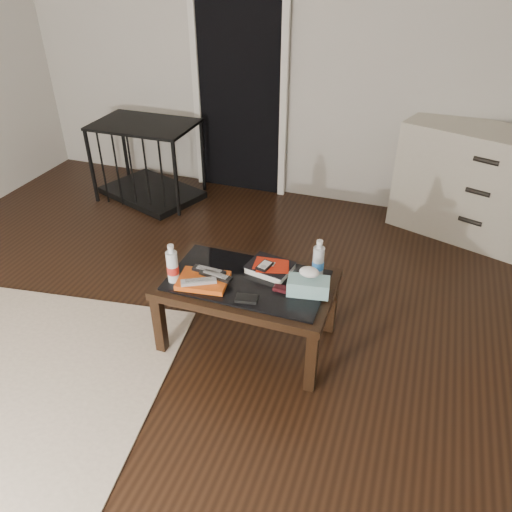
% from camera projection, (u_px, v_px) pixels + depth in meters
% --- Properties ---
extents(ground, '(5.00, 5.00, 0.00)m').
position_uv_depth(ground, '(158.00, 365.00, 2.94)').
color(ground, black).
rests_on(ground, ground).
extents(room_shell, '(5.00, 5.00, 5.00)m').
position_uv_depth(room_shell, '(116.00, 84.00, 2.06)').
color(room_shell, beige).
rests_on(room_shell, ground).
extents(doorway, '(0.90, 0.08, 2.07)m').
position_uv_depth(doorway, '(240.00, 82.00, 4.45)').
color(doorway, black).
rests_on(doorway, ground).
extents(coffee_table, '(1.00, 0.60, 0.46)m').
position_uv_depth(coffee_table, '(248.00, 288.00, 2.92)').
color(coffee_table, black).
rests_on(coffee_table, ground).
extents(dresser, '(1.30, 0.86, 0.90)m').
position_uv_depth(dresser, '(476.00, 184.00, 3.99)').
color(dresser, beige).
rests_on(dresser, ground).
extents(pet_crate, '(1.05, 0.87, 0.71)m').
position_uv_depth(pet_crate, '(150.00, 173.00, 4.72)').
color(pet_crate, black).
rests_on(pet_crate, ground).
extents(magazines, '(0.31, 0.25, 0.03)m').
position_uv_depth(magazines, '(203.00, 281.00, 2.84)').
color(magazines, '#D35013').
rests_on(magazines, coffee_table).
extents(remote_silver, '(0.20, 0.14, 0.02)m').
position_uv_depth(remote_silver, '(199.00, 281.00, 2.79)').
color(remote_silver, '#9D9DA1').
rests_on(remote_silver, magazines).
extents(remote_black_front, '(0.21, 0.08, 0.02)m').
position_uv_depth(remote_black_front, '(216.00, 275.00, 2.84)').
color(remote_black_front, black).
rests_on(remote_black_front, magazines).
extents(remote_black_back, '(0.20, 0.06, 0.02)m').
position_uv_depth(remote_black_back, '(209.00, 271.00, 2.88)').
color(remote_black_back, black).
rests_on(remote_black_back, magazines).
extents(textbook, '(0.28, 0.24, 0.05)m').
position_uv_depth(textbook, '(270.00, 268.00, 2.94)').
color(textbook, black).
rests_on(textbook, coffee_table).
extents(dvd_mailers, '(0.20, 0.16, 0.01)m').
position_uv_depth(dvd_mailers, '(270.00, 264.00, 2.92)').
color(dvd_mailers, '#B41E0C').
rests_on(dvd_mailers, textbook).
extents(ipod, '(0.09, 0.12, 0.02)m').
position_uv_depth(ipod, '(265.00, 266.00, 2.89)').
color(ipod, black).
rests_on(ipod, dvd_mailers).
extents(flip_phone, '(0.09, 0.05, 0.02)m').
position_uv_depth(flip_phone, '(281.00, 289.00, 2.79)').
color(flip_phone, black).
rests_on(flip_phone, coffee_table).
extents(wallet, '(0.13, 0.09, 0.02)m').
position_uv_depth(wallet, '(246.00, 299.00, 2.71)').
color(wallet, black).
rests_on(wallet, coffee_table).
extents(water_bottle_left, '(0.07, 0.07, 0.24)m').
position_uv_depth(water_bottle_left, '(172.00, 263.00, 2.81)').
color(water_bottle_left, silver).
rests_on(water_bottle_left, coffee_table).
extents(water_bottle_right, '(0.08, 0.08, 0.24)m').
position_uv_depth(water_bottle_right, '(318.00, 258.00, 2.85)').
color(water_bottle_right, silver).
rests_on(water_bottle_right, coffee_table).
extents(tissue_box, '(0.25, 0.16, 0.09)m').
position_uv_depth(tissue_box, '(308.00, 286.00, 2.75)').
color(tissue_box, teal).
rests_on(tissue_box, coffee_table).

